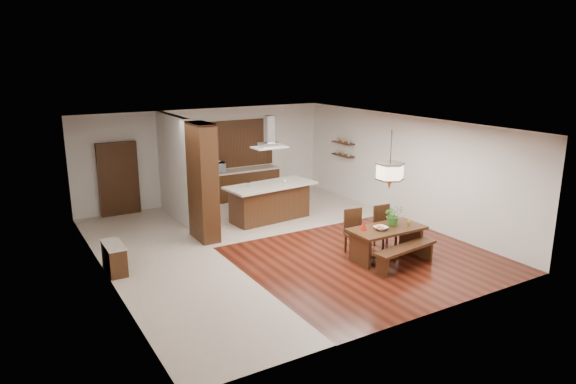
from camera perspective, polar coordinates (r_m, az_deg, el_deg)
room_shell at (r=12.03m, az=-1.23°, el=3.56°), size 9.00×9.04×2.92m
tile_hallway at (r=11.57m, az=-13.22°, el=-7.93°), size 2.50×9.00×0.01m
tile_kitchen at (r=15.24m, az=-1.74°, el=-2.04°), size 5.50×4.00×0.01m
soffit_band at (r=11.90m, az=-1.25°, el=7.45°), size 8.00×9.00×0.02m
partition_pier at (r=12.64m, az=-9.45°, el=1.06°), size 0.45×1.00×2.90m
partition_stub at (r=14.57m, az=-12.49°, el=2.71°), size 0.18×2.40×2.90m
hallway_console at (r=11.41m, az=-18.72°, el=-7.00°), size 0.37×0.88×0.63m
hallway_doorway at (r=15.37m, az=-18.32°, el=1.39°), size 1.10×0.20×2.10m
rear_counter at (r=16.47m, az=-5.39°, el=0.86°), size 2.60×0.62×0.95m
kitchen_window at (r=16.45m, az=-5.88°, el=5.36°), size 2.60×0.08×1.50m
shelf_lower at (r=16.38m, az=6.11°, el=4.08°), size 0.26×0.90×0.04m
shelf_upper at (r=16.31m, az=6.15°, el=5.46°), size 0.26×0.90×0.04m
dining_table at (r=11.72m, az=10.90°, el=-4.79°), size 1.72×0.86×0.71m
dining_bench at (r=11.40m, az=12.89°, el=-7.03°), size 1.70×0.58×0.47m
dining_chair_left at (r=11.84m, az=7.66°, el=-4.49°), size 0.52×0.52×1.04m
dining_chair_right at (r=12.37m, az=10.80°, el=-3.86°), size 0.49×0.49×1.00m
pendant_lantern at (r=11.28m, az=11.32°, el=3.49°), size 0.64×0.64×1.31m
foliage_plant at (r=11.80m, az=11.62°, el=-2.52°), size 0.54×0.51×0.48m
fruit_bowl at (r=11.49m, az=10.26°, el=-3.97°), size 0.30×0.30×0.07m
napkin_cone at (r=11.38m, az=8.39°, el=-3.68°), size 0.15×0.15×0.22m
gold_ornament at (r=11.92m, az=13.26°, el=-3.38°), size 0.07×0.07×0.10m
kitchen_island at (r=14.21m, az=-2.02°, el=-1.07°), size 2.59×1.32×1.03m
range_hood at (r=13.82m, az=-2.10°, el=6.69°), size 0.90×0.55×0.87m
island_cup at (r=14.22m, az=-0.40°, el=1.21°), size 0.13×0.13×0.09m
microwave at (r=16.04m, az=-8.00°, el=2.71°), size 0.61×0.47×0.30m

